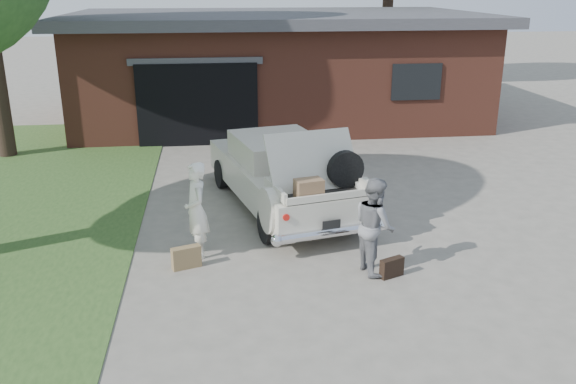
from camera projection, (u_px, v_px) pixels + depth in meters
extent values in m
plane|color=gray|center=(293.00, 273.00, 9.29)|extent=(90.00, 90.00, 0.00)
cube|color=brown|center=(277.00, 70.00, 19.71)|extent=(12.00, 7.00, 3.00)
cube|color=#4C4C51|center=(276.00, 17.00, 19.17)|extent=(12.80, 7.80, 0.30)
cube|color=black|center=(198.00, 104.00, 16.31)|extent=(3.20, 0.30, 2.20)
cube|color=#4C4C51|center=(196.00, 61.00, 15.86)|extent=(3.50, 0.12, 0.18)
cube|color=black|center=(416.00, 82.00, 16.79)|extent=(1.40, 0.08, 1.00)
cylinder|color=#38281E|center=(387.00, 20.00, 25.18)|extent=(0.44, 0.44, 5.44)
cube|color=beige|center=(282.00, 179.00, 11.86)|extent=(2.74, 4.89, 0.60)
cube|color=beige|center=(277.00, 149.00, 11.93)|extent=(1.90, 2.14, 0.48)
cube|color=black|center=(263.00, 139.00, 12.72)|extent=(1.41, 0.39, 0.41)
cube|color=black|center=(293.00, 161.00, 11.16)|extent=(1.41, 0.39, 0.41)
cylinder|color=black|center=(268.00, 225.00, 10.29)|extent=(0.33, 0.64, 0.61)
cylinder|color=black|center=(355.00, 214.00, 10.82)|extent=(0.33, 0.64, 0.61)
cylinder|color=black|center=(222.00, 174.00, 13.08)|extent=(0.33, 0.64, 0.61)
cylinder|color=black|center=(293.00, 166.00, 13.60)|extent=(0.33, 0.64, 0.61)
cylinder|color=silver|center=(331.00, 232.00, 9.84)|extent=(1.88, 0.59, 0.17)
cylinder|color=#A5140F|center=(285.00, 217.00, 9.54)|extent=(0.13, 0.11, 0.11)
cylinder|color=#A5140F|center=(372.00, 205.00, 10.03)|extent=(0.13, 0.11, 0.11)
cube|color=black|center=(331.00, 225.00, 9.78)|extent=(0.31, 0.09, 0.16)
cube|color=black|center=(317.00, 190.00, 10.20)|extent=(1.62, 1.31, 0.04)
cube|color=beige|center=(275.00, 190.00, 9.93)|extent=(0.28, 1.00, 0.17)
cube|color=beige|center=(357.00, 181.00, 10.41)|extent=(0.28, 1.00, 0.17)
cube|color=beige|center=(329.00, 197.00, 9.73)|extent=(1.45, 0.39, 0.11)
cube|color=beige|center=(312.00, 161.00, 10.24)|extent=(1.65, 0.94, 0.91)
cube|color=#513B22|center=(300.00, 182.00, 10.30)|extent=(0.56, 0.43, 0.16)
cube|color=#8B6746|center=(309.00, 188.00, 9.77)|extent=(0.49, 0.38, 0.30)
cube|color=black|center=(322.00, 181.00, 10.39)|extent=(0.54, 0.42, 0.15)
cylinder|color=black|center=(345.00, 169.00, 10.21)|extent=(0.65, 0.29, 0.63)
imported|color=white|center=(196.00, 210.00, 9.63)|extent=(0.50, 0.64, 1.56)
imported|color=gray|center=(374.00, 225.00, 9.14)|extent=(0.68, 0.81, 1.49)
cube|color=#92754A|center=(186.00, 257.00, 9.40)|extent=(0.47, 0.28, 0.35)
cube|color=black|center=(392.00, 268.00, 9.13)|extent=(0.40, 0.27, 0.30)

